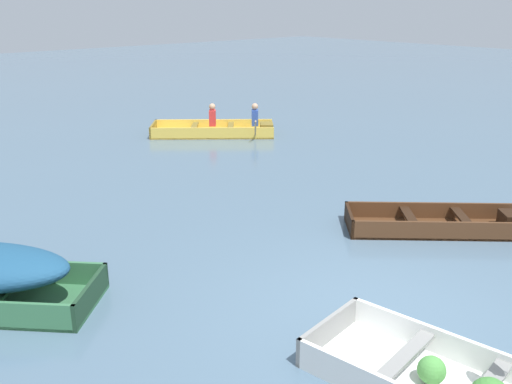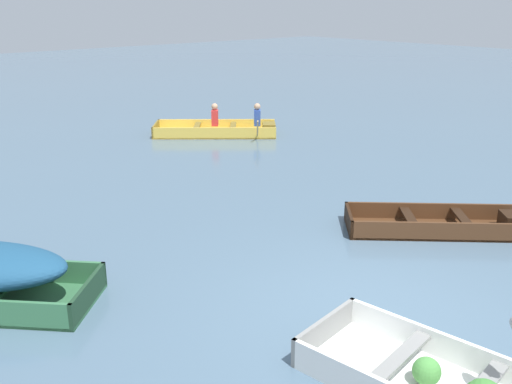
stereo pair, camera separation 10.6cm
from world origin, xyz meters
name	(u,v)px [view 2 (the right image)]	position (x,y,z in m)	size (l,w,h in m)	color
ground_plane	(380,318)	(0.00, 0.00, 0.00)	(80.00, 80.00, 0.00)	slate
skiff_dark_varnish_near_moored	(442,224)	(3.02, 1.03, 0.11)	(2.76, 2.68, 0.32)	#4C2D19
rowboat_yellow_with_crew	(223,129)	(4.64, 9.08, 0.17)	(3.41, 3.28, 0.89)	#E5BC47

